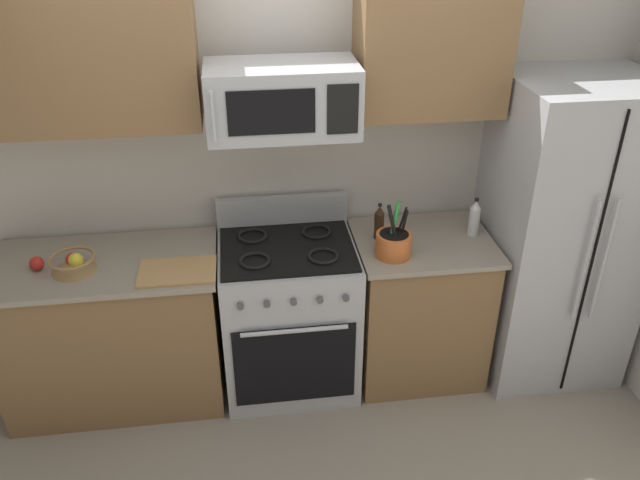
{
  "coord_description": "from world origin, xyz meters",
  "views": [
    {
      "loc": [
        -0.23,
        -2.38,
        2.7
      ],
      "look_at": [
        0.17,
        0.54,
        1.03
      ],
      "focal_mm": 36.08,
      "sensor_mm": 36.0,
      "label": 1
    }
  ],
  "objects": [
    {
      "name": "range_oven",
      "position": [
        -0.0,
        0.67,
        0.47
      ],
      "size": [
        0.76,
        0.69,
        1.09
      ],
      "color": "#B2B5BA",
      "rests_on": "ground"
    },
    {
      "name": "refrigerator",
      "position": [
        1.58,
        0.66,
        0.9
      ],
      "size": [
        0.79,
        0.76,
        1.81
      ],
      "color": "#B2B5BA",
      "rests_on": "ground"
    },
    {
      "name": "microwave",
      "position": [
        -0.0,
        0.7,
        1.75
      ],
      "size": [
        0.75,
        0.44,
        0.34
      ],
      "color": "#B2B5BA"
    },
    {
      "name": "bottle_soy",
      "position": [
        0.53,
        0.73,
        1.01
      ],
      "size": [
        0.06,
        0.06,
        0.22
      ],
      "color": "#382314",
      "rests_on": "counter_right"
    },
    {
      "name": "apple_loose",
      "position": [
        -1.31,
        0.64,
        0.95
      ],
      "size": [
        0.08,
        0.08,
        0.08
      ],
      "primitive_type": "sphere",
      "color": "red",
      "rests_on": "counter_left"
    },
    {
      "name": "utensil_crock",
      "position": [
        0.56,
        0.53,
        0.98
      ],
      "size": [
        0.19,
        0.19,
        0.32
      ],
      "color": "#D1662D",
      "rests_on": "counter_right"
    },
    {
      "name": "wall_back",
      "position": [
        0.0,
        1.07,
        1.3
      ],
      "size": [
        8.0,
        0.1,
        2.6
      ],
      "primitive_type": "cube",
      "color": "beige",
      "rests_on": "ground"
    },
    {
      "name": "bottle_vinegar",
      "position": [
        1.07,
        0.7,
        1.01
      ],
      "size": [
        0.06,
        0.06,
        0.23
      ],
      "color": "silver",
      "rests_on": "counter_right"
    },
    {
      "name": "upper_cabinets_left",
      "position": [
        -1.0,
        0.85,
        1.96
      ],
      "size": [
        1.21,
        0.34,
        0.73
      ],
      "color": "olive"
    },
    {
      "name": "counter_left",
      "position": [
        -1.0,
        0.67,
        0.46
      ],
      "size": [
        1.22,
        0.65,
        0.91
      ],
      "color": "olive",
      "rests_on": "ground"
    },
    {
      "name": "ground_plane",
      "position": [
        0.0,
        0.0,
        0.0
      ],
      "size": [
        16.0,
        16.0,
        0.0
      ],
      "primitive_type": "plane",
      "color": "gray"
    },
    {
      "name": "fruit_basket",
      "position": [
        -1.12,
        0.6,
        0.96
      ],
      "size": [
        0.24,
        0.24,
        0.11
      ],
      "color": "#9E7A4C",
      "rests_on": "counter_left"
    },
    {
      "name": "upper_cabinets_right",
      "position": [
        0.78,
        0.85,
        1.96
      ],
      "size": [
        0.77,
        0.34,
        0.73
      ],
      "color": "olive"
    },
    {
      "name": "counter_right",
      "position": [
        0.78,
        0.67,
        0.46
      ],
      "size": [
        0.78,
        0.65,
        0.91
      ],
      "color": "olive",
      "rests_on": "ground"
    },
    {
      "name": "cutting_board",
      "position": [
        -0.59,
        0.51,
        0.92
      ],
      "size": [
        0.4,
        0.27,
        0.02
      ],
      "primitive_type": "cube",
      "rotation": [
        0.0,
        0.0,
        -0.01
      ],
      "color": "tan",
      "rests_on": "counter_left"
    }
  ]
}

